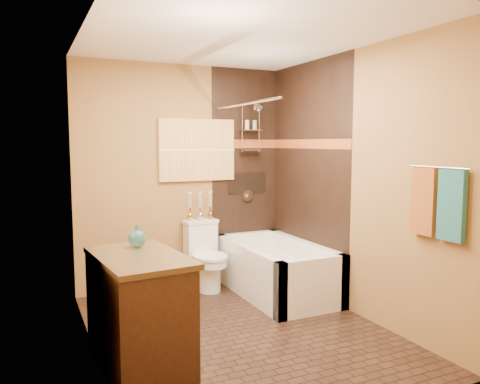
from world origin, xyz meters
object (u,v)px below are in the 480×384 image
toilet (206,255)px  sunset_painting (197,150)px  bathtub (276,273)px  vanity (139,311)px

toilet → sunset_painting: bearing=84.1°
bathtub → toilet: bearing=143.5°
sunset_painting → vanity: sunset_painting is taller
bathtub → vanity: size_ratio=1.51×
sunset_painting → vanity: (-1.09, -1.77, -1.13)m
sunset_painting → bathtub: 1.64m
toilet → vanity: (-1.09, -1.51, 0.03)m
sunset_painting → toilet: sunset_painting is taller
bathtub → toilet: 0.81m
bathtub → vanity: (-1.72, -1.04, 0.20)m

